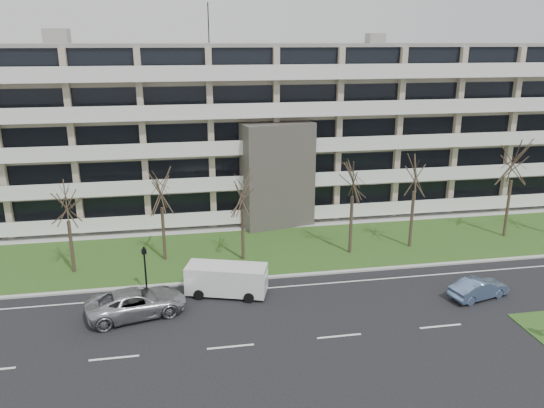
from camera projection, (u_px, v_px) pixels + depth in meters
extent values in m
plane|color=black|center=(339.00, 336.00, 29.18)|extent=(160.00, 160.00, 0.00)
cube|color=#2F4C19|center=(290.00, 248.00, 41.38)|extent=(90.00, 10.00, 0.06)
cube|color=#B2B2AD|center=(305.00, 274.00, 36.68)|extent=(90.00, 0.35, 0.12)
cube|color=#B2B2AD|center=(277.00, 225.00, 46.55)|extent=(90.00, 2.00, 0.08)
cube|color=white|center=(310.00, 285.00, 35.28)|extent=(90.00, 0.12, 0.01)
cube|color=tan|center=(264.00, 128.00, 50.91)|extent=(60.00, 12.00, 15.00)
cube|color=gray|center=(264.00, 45.00, 48.63)|extent=(60.50, 12.50, 0.30)
cube|color=#4C4742|center=(277.00, 176.00, 45.22)|extent=(6.39, 3.69, 9.00)
cube|color=black|center=(278.00, 204.00, 45.78)|extent=(4.92, 1.19, 3.50)
cube|color=gray|center=(57.00, 36.00, 45.40)|extent=(2.00, 2.00, 1.20)
cylinder|color=black|center=(208.00, 23.00, 47.24)|extent=(0.10, 0.10, 3.50)
cube|color=black|center=(275.00, 199.00, 46.86)|extent=(58.00, 0.10, 1.80)
cube|color=white|center=(277.00, 218.00, 46.67)|extent=(58.00, 1.40, 0.22)
cube|color=white|center=(278.00, 213.00, 45.88)|extent=(58.00, 0.08, 1.00)
cube|color=black|center=(275.00, 166.00, 45.96)|extent=(58.00, 0.10, 1.80)
cube|color=white|center=(277.00, 185.00, 45.77)|extent=(58.00, 1.40, 0.22)
cube|color=white|center=(278.00, 180.00, 44.98)|extent=(58.00, 0.08, 1.00)
cube|color=black|center=(275.00, 132.00, 45.07)|extent=(58.00, 0.10, 1.80)
cube|color=white|center=(277.00, 151.00, 44.88)|extent=(58.00, 1.40, 0.22)
cube|color=white|center=(278.00, 145.00, 44.09)|extent=(58.00, 0.08, 1.00)
cube|color=black|center=(276.00, 96.00, 44.18)|extent=(58.00, 0.10, 1.80)
cube|color=white|center=(277.00, 115.00, 43.98)|extent=(58.00, 1.40, 0.22)
cube|color=white|center=(278.00, 109.00, 43.19)|extent=(58.00, 0.08, 1.00)
cube|color=black|center=(276.00, 59.00, 43.28)|extent=(58.00, 0.10, 1.80)
cube|color=white|center=(277.00, 78.00, 43.09)|extent=(58.00, 1.40, 0.22)
cube|color=white|center=(279.00, 71.00, 42.30)|extent=(58.00, 0.08, 1.00)
imported|color=#ACAEB3|center=(137.00, 303.00, 31.21)|extent=(6.24, 3.93, 1.61)
imported|color=#6582AF|center=(479.00, 288.00, 33.31)|extent=(4.14, 2.32, 1.29)
cube|color=white|center=(227.00, 279.00, 33.67)|extent=(5.38, 3.31, 1.78)
cube|color=black|center=(226.00, 271.00, 33.51)|extent=(4.98, 3.06, 0.65)
cube|color=white|center=(264.00, 283.00, 33.41)|extent=(0.85, 1.79, 1.12)
cylinder|color=black|center=(199.00, 295.00, 33.20)|extent=(0.69, 0.42, 0.65)
cylinder|color=black|center=(206.00, 282.00, 34.97)|extent=(0.69, 0.42, 0.65)
cylinder|color=black|center=(249.00, 298.00, 32.81)|extent=(0.69, 0.42, 0.65)
cylinder|color=black|center=(254.00, 284.00, 34.58)|extent=(0.69, 0.42, 0.65)
cylinder|color=black|center=(145.00, 269.00, 33.96)|extent=(0.12, 0.12, 3.08)
cube|color=black|center=(144.00, 251.00, 33.60)|extent=(0.34, 0.30, 0.33)
sphere|color=red|center=(144.00, 251.00, 33.60)|extent=(0.14, 0.14, 0.14)
cylinder|color=#382B21|center=(72.00, 247.00, 36.59)|extent=(0.24, 0.24, 3.81)
cylinder|color=#382B21|center=(164.00, 234.00, 38.62)|extent=(0.24, 0.24, 4.08)
cylinder|color=#382B21|center=(243.00, 235.00, 38.71)|extent=(0.24, 0.24, 3.88)
cylinder|color=#382B21|center=(351.00, 225.00, 39.86)|extent=(0.24, 0.24, 4.50)
cylinder|color=#382B21|center=(412.00, 219.00, 41.04)|extent=(0.24, 0.24, 4.56)
cylinder|color=#382B21|center=(507.00, 209.00, 43.23)|extent=(0.24, 0.24, 4.80)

